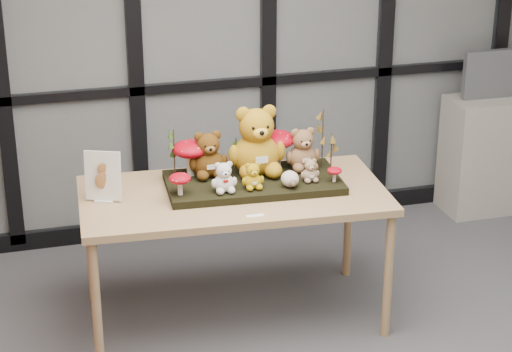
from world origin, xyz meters
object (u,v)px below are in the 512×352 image
object	(u,v)px
bear_small_yellow	(253,174)
bear_pooh_yellow	(256,136)
cabinet	(489,154)
bear_white_bow	(224,175)
mushroom_front_right	(334,174)
diorama_tray	(253,182)
bear_tan_back	(303,146)
bear_beige_small	(310,169)
plush_cream_hedgehog	(290,178)
mushroom_back_left	(190,156)
mushroom_back_right	(277,147)
sign_holder	(103,179)
bear_brown_medium	(208,151)
monitor	(495,74)
display_table	(233,203)
mushroom_front_left	(180,183)

from	to	relation	value
bear_small_yellow	bear_pooh_yellow	bearing A→B (deg)	73.41
bear_small_yellow	cabinet	bearing A→B (deg)	31.51
bear_white_bow	mushroom_front_right	bearing A→B (deg)	0.95
diorama_tray	bear_tan_back	size ratio (longest dim) A/B	3.60
bear_beige_small	plush_cream_hedgehog	bearing A→B (deg)	-156.20
bear_pooh_yellow	mushroom_back_left	xyz separation A→B (m)	(-0.37, 0.07, -0.11)
bear_beige_small	plush_cream_hedgehog	distance (m)	0.14
bear_small_yellow	mushroom_back_right	bearing A→B (deg)	55.51
mushroom_back_right	cabinet	world-z (taller)	mushroom_back_right
bear_tan_back	cabinet	distance (m)	2.02
bear_white_bow	bear_pooh_yellow	bearing A→B (deg)	45.27
bear_white_bow	mushroom_back_right	size ratio (longest dim) A/B	0.80
mushroom_back_right	sign_holder	size ratio (longest dim) A/B	0.82
bear_tan_back	mushroom_back_left	bearing A→B (deg)	177.64
bear_brown_medium	mushroom_back_right	xyz separation A→B (m)	(0.42, 0.04, -0.03)
bear_brown_medium	bear_white_bow	distance (m)	0.25
bear_pooh_yellow	plush_cream_hedgehog	xyz separation A→B (m)	(0.12, -0.25, -0.17)
bear_small_yellow	bear_brown_medium	bearing A→B (deg)	132.02
mushroom_back_right	bear_pooh_yellow	bearing A→B (deg)	-154.38
bear_white_bow	diorama_tray	bearing A→B (deg)	35.89
monitor	display_table	bearing A→B (deg)	-154.51
bear_white_bow	mushroom_back_right	distance (m)	0.48
bear_pooh_yellow	mushroom_back_right	world-z (taller)	bear_pooh_yellow
bear_white_bow	mushroom_front_right	xyz separation A→B (m)	(0.63, -0.03, -0.05)
plush_cream_hedgehog	mushroom_front_left	distance (m)	0.61
mushroom_back_right	mushroom_front_right	distance (m)	0.40
display_table	bear_tan_back	xyz separation A→B (m)	(0.45, 0.14, 0.24)
bear_tan_back	mushroom_back_right	size ratio (longest dim) A/B	1.15
bear_small_yellow	cabinet	size ratio (longest dim) A/B	0.19
display_table	mushroom_front_right	distance (m)	0.59
cabinet	mushroom_front_left	bearing A→B (deg)	-156.67
monitor	bear_tan_back	bearing A→B (deg)	-152.52
bear_brown_medium	mushroom_front_left	size ratio (longest dim) A/B	2.18
sign_holder	monitor	size ratio (longest dim) A/B	0.58
bear_pooh_yellow	bear_brown_medium	distance (m)	0.28
bear_pooh_yellow	mushroom_back_right	xyz separation A→B (m)	(0.14, 0.07, -0.10)
bear_small_yellow	monitor	distance (m)	2.37
bear_small_yellow	plush_cream_hedgehog	bearing A→B (deg)	-5.50
bear_small_yellow	monitor	bearing A→B (deg)	31.91
mushroom_back_left	cabinet	bearing A→B (deg)	18.88
bear_small_yellow	bear_beige_small	bearing A→B (deg)	6.30
mushroom_front_right	mushroom_front_left	bearing A→B (deg)	176.61
diorama_tray	bear_brown_medium	size ratio (longest dim) A/B	3.34
bear_tan_back	diorama_tray	bearing A→B (deg)	-161.29
bear_beige_small	mushroom_back_left	size ratio (longest dim) A/B	0.64
plush_cream_hedgehog	bear_white_bow	bearing A→B (deg)	178.70
bear_pooh_yellow	sign_holder	bearing A→B (deg)	-171.23
bear_beige_small	sign_holder	xyz separation A→B (m)	(-1.13, 0.12, 0.02)
diorama_tray	mushroom_front_left	bearing A→B (deg)	-162.41
display_table	mushroom_back_right	bearing A→B (deg)	37.69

